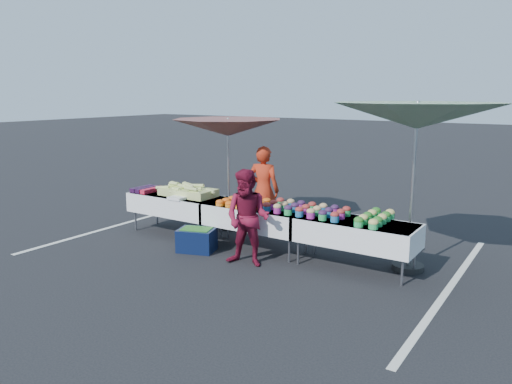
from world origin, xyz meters
The scene contains 17 objects.
ground centered at (0.00, 0.00, 0.00)m, with size 80.00×80.00×0.00m, color black.
stripe_left centered at (-3.20, 0.00, 0.00)m, with size 0.10×5.00×0.00m, color silver.
stripe_right centered at (3.20, 0.00, 0.00)m, with size 0.10×5.00×0.00m, color silver.
table_left centered at (-1.80, 0.00, 0.58)m, with size 1.86×0.81×0.75m.
table_center centered at (0.00, 0.00, 0.58)m, with size 1.86×0.81×0.75m.
table_right centered at (1.80, 0.00, 0.58)m, with size 1.86×0.81×0.75m.
berry_punnets centered at (-2.51, -0.06, 0.79)m, with size 0.40×0.54×0.08m.
corn_pile centered at (-1.56, 0.04, 0.84)m, with size 1.16×0.57×0.26m.
plastic_bags centered at (-1.50, -0.30, 0.78)m, with size 0.30×0.25×0.05m, color white.
carrot_bowls centered at (-0.25, -0.01, 0.80)m, with size 0.75×0.69×0.11m.
potato_cups centered at (0.95, 0.00, 0.83)m, with size 1.34×0.58×0.16m.
bean_baskets centered at (2.06, 0.08, 0.82)m, with size 0.36×0.86×0.15m.
vendor centered at (-0.43, 0.91, 0.84)m, with size 0.61×0.40×1.68m, color #B82C15.
customer centered at (0.34, -0.75, 0.75)m, with size 0.73×0.57×1.51m, color maroon.
umbrella_left centered at (-1.16, 0.80, 1.98)m, with size 2.42×2.42×2.18m.
umbrella_right centered at (2.50, 0.40, 2.30)m, with size 2.64×2.64×2.54m.
storage_bin centered at (-0.78, -0.65, 0.20)m, with size 0.71×0.61×0.40m.
Camera 1 is at (4.52, -6.90, 2.65)m, focal length 35.00 mm.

